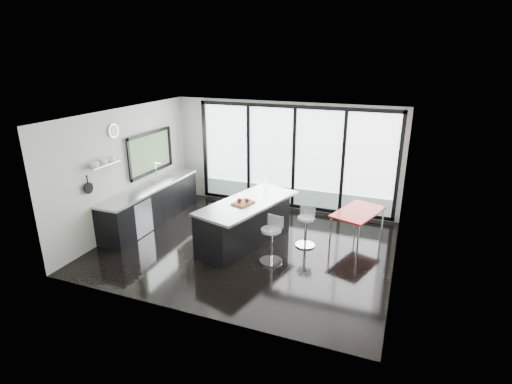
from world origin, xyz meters
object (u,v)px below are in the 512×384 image
at_px(red_table, 357,226).
at_px(island, 245,222).
at_px(bar_stool_far, 306,231).
at_px(bar_stool_near, 271,245).

bearing_deg(red_table, island, -155.50).
distance_m(bar_stool_far, red_table, 1.19).
bearing_deg(bar_stool_far, red_table, 30.96).
relative_size(island, red_table, 2.01).
xyz_separation_m(island, bar_stool_far, (1.26, 0.35, -0.17)).
bearing_deg(island, red_table, 24.50).
distance_m(bar_stool_near, bar_stool_far, 1.05).
relative_size(bar_stool_far, red_table, 0.52).
bearing_deg(bar_stool_far, island, -168.20).
distance_m(island, bar_stool_near, 1.01).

